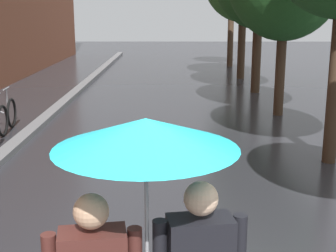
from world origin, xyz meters
TOP-DOWN VIEW (x-y plane):
  - kerb_strip at (-3.20, 10.00)m, footprint 0.30×36.00m
  - couple_under_umbrella at (-0.17, 0.55)m, footprint 1.23×1.09m

SIDE VIEW (x-z plane):
  - kerb_strip at x=-3.20m, z-range 0.00..0.12m
  - couple_under_umbrella at x=-0.17m, z-range 0.33..2.45m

